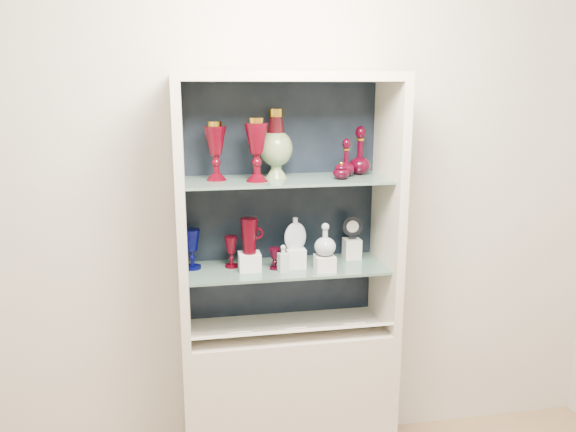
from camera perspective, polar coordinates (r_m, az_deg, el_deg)
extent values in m
cube|color=beige|center=(2.76, -0.81, 3.04)|extent=(3.50, 0.02, 2.80)
cube|color=beige|center=(2.92, 0.00, -17.96)|extent=(1.00, 0.40, 0.75)
cube|color=black|center=(2.75, -0.70, 1.39)|extent=(0.98, 0.02, 1.15)
cube|color=beige|center=(2.53, -10.77, 0.12)|extent=(0.04, 0.40, 1.15)
cube|color=beige|center=(2.69, 10.12, 0.93)|extent=(0.04, 0.40, 1.15)
cube|color=beige|center=(2.50, 0.00, 13.95)|extent=(1.00, 0.40, 0.04)
cube|color=slate|center=(2.66, -0.08, -5.28)|extent=(0.92, 0.34, 0.01)
cube|color=slate|center=(2.56, -0.08, 3.68)|extent=(0.92, 0.34, 0.01)
cube|color=beige|center=(2.64, 0.43, -11.62)|extent=(0.92, 0.17, 0.09)
cube|color=white|center=(2.63, 0.71, -11.30)|extent=(0.10, 0.06, 0.03)
cube|color=white|center=(2.60, -4.91, -11.67)|extent=(0.10, 0.06, 0.03)
cube|color=white|center=(2.69, 6.57, -10.80)|extent=(0.10, 0.06, 0.03)
cube|color=silver|center=(2.61, -3.92, -4.63)|extent=(0.10, 0.10, 0.08)
cube|color=silver|center=(2.64, 0.74, -4.24)|extent=(0.09, 0.09, 0.09)
cube|color=silver|center=(2.60, 3.76, -4.79)|extent=(0.09, 0.09, 0.07)
cube|color=silver|center=(2.79, 6.50, -3.30)|extent=(0.08, 0.08, 0.10)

